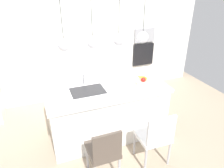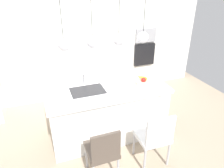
# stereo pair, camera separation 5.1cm
# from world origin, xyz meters

# --- Properties ---
(floor) EXTENTS (6.60, 6.60, 0.00)m
(floor) POSITION_xyz_m (0.00, 0.00, 0.00)
(floor) COLOR tan
(floor) RESTS_ON ground
(back_wall) EXTENTS (6.00, 0.10, 2.60)m
(back_wall) POSITION_xyz_m (0.00, 1.65, 1.30)
(back_wall) COLOR silver
(back_wall) RESTS_ON ground
(kitchen_island) EXTENTS (2.06, 0.96, 0.96)m
(kitchen_island) POSITION_xyz_m (0.00, 0.00, 0.48)
(kitchen_island) COLOR white
(kitchen_island) RESTS_ON ground
(sink_basin) EXTENTS (0.56, 0.40, 0.02)m
(sink_basin) POSITION_xyz_m (-0.33, 0.00, 0.95)
(sink_basin) COLOR #2D2D30
(sink_basin) RESTS_ON kitchen_island
(faucet) EXTENTS (0.02, 0.17, 0.22)m
(faucet) POSITION_xyz_m (-0.33, 0.21, 1.10)
(faucet) COLOR silver
(faucet) RESTS_ON kitchen_island
(fruit_bowl) EXTENTS (0.28, 0.28, 0.15)m
(fruit_bowl) POSITION_xyz_m (0.65, -0.10, 1.00)
(fruit_bowl) COLOR beige
(fruit_bowl) RESTS_ON kitchen_island
(microwave) EXTENTS (0.54, 0.08, 0.34)m
(microwave) POSITION_xyz_m (1.57, 1.58, 1.38)
(microwave) COLOR #9E9EA3
(microwave) RESTS_ON back_wall
(oven) EXTENTS (0.56, 0.08, 0.56)m
(oven) POSITION_xyz_m (1.57, 1.58, 0.88)
(oven) COLOR black
(oven) RESTS_ON back_wall
(chair_near) EXTENTS (0.42, 0.46, 0.89)m
(chair_near) POSITION_xyz_m (-0.38, -0.94, 0.51)
(chair_near) COLOR brown
(chair_near) RESTS_ON ground
(chair_middle) EXTENTS (0.47, 0.46, 0.93)m
(chair_middle) POSITION_xyz_m (0.43, -0.94, 0.53)
(chair_middle) COLOR white
(chair_middle) RESTS_ON ground
(pendant_light_left) EXTENTS (0.19, 0.19, 0.79)m
(pendant_light_left) POSITION_xyz_m (-0.64, 0.00, 1.76)
(pendant_light_left) COLOR silver
(pendant_light_center_left) EXTENTS (0.19, 0.19, 0.79)m
(pendant_light_center_left) POSITION_xyz_m (-0.21, 0.00, 1.76)
(pendant_light_center_left) COLOR silver
(pendant_light_center_right) EXTENTS (0.19, 0.19, 0.79)m
(pendant_light_center_right) POSITION_xyz_m (0.21, 0.00, 1.76)
(pendant_light_center_right) COLOR silver
(pendant_light_right) EXTENTS (0.19, 0.19, 0.79)m
(pendant_light_right) POSITION_xyz_m (0.64, 0.00, 1.76)
(pendant_light_right) COLOR silver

